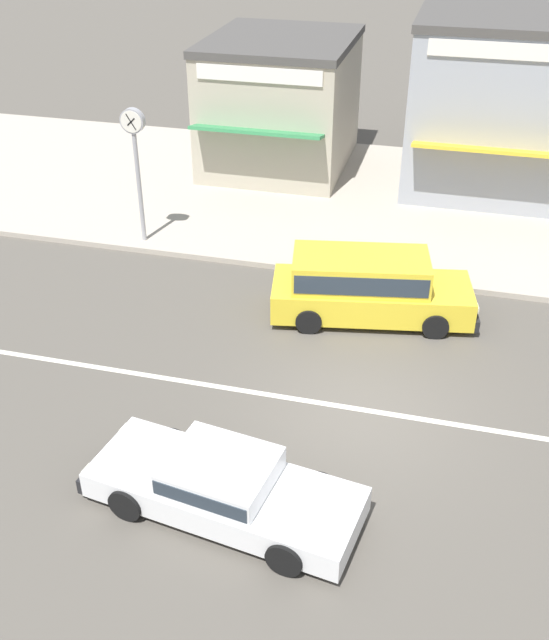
{
  "coord_description": "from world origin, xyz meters",
  "views": [
    {
      "loc": [
        1.23,
        -11.62,
        9.39
      ],
      "look_at": [
        -2.17,
        1.56,
        0.8
      ],
      "focal_mm": 42.0,
      "sensor_mm": 36.0,
      "label": 1
    }
  ],
  "objects_px": {
    "minivan_yellow_0": "(367,285)",
    "street_clock": "(135,144)",
    "sedan_white_1": "(222,485)",
    "shopfront_corner_warung": "(507,102)",
    "shopfront_mid_block": "(281,102)"
  },
  "relations": [
    {
      "from": "minivan_yellow_0",
      "to": "street_clock",
      "type": "height_order",
      "value": "street_clock"
    },
    {
      "from": "minivan_yellow_0",
      "to": "sedan_white_1",
      "type": "distance_m",
      "value": 6.85
    },
    {
      "from": "sedan_white_1",
      "to": "shopfront_corner_warung",
      "type": "distance_m",
      "value": 16.5
    },
    {
      "from": "sedan_white_1",
      "to": "shopfront_mid_block",
      "type": "xyz_separation_m",
      "value": [
        -2.96,
        15.73,
        1.72
      ]
    },
    {
      "from": "minivan_yellow_0",
      "to": "sedan_white_1",
      "type": "bearing_deg",
      "value": -101.52
    },
    {
      "from": "street_clock",
      "to": "shopfront_mid_block",
      "type": "height_order",
      "value": "shopfront_mid_block"
    },
    {
      "from": "street_clock",
      "to": "shopfront_mid_block",
      "type": "distance_m",
      "value": 7.18
    },
    {
      "from": "street_clock",
      "to": "shopfront_corner_warung",
      "type": "height_order",
      "value": "shopfront_corner_warung"
    },
    {
      "from": "sedan_white_1",
      "to": "street_clock",
      "type": "height_order",
      "value": "street_clock"
    },
    {
      "from": "shopfront_mid_block",
      "to": "street_clock",
      "type": "bearing_deg",
      "value": -107.9
    },
    {
      "from": "sedan_white_1",
      "to": "street_clock",
      "type": "bearing_deg",
      "value": 120.06
    },
    {
      "from": "shopfront_corner_warung",
      "to": "sedan_white_1",
      "type": "bearing_deg",
      "value": -105.03
    },
    {
      "from": "sedan_white_1",
      "to": "minivan_yellow_0",
      "type": "bearing_deg",
      "value": 78.48
    },
    {
      "from": "shopfront_mid_block",
      "to": "minivan_yellow_0",
      "type": "bearing_deg",
      "value": -64.39
    },
    {
      "from": "minivan_yellow_0",
      "to": "shopfront_corner_warung",
      "type": "bearing_deg",
      "value": 72.45
    }
  ]
}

